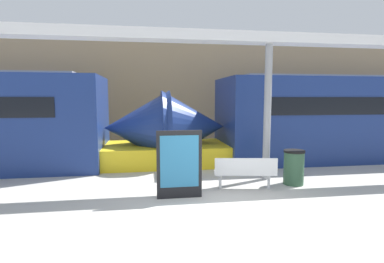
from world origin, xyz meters
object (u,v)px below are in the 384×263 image
poster_board (179,164)px  support_column_near (267,113)px  train_left (358,119)px  trash_bin (294,167)px  bench_near (245,171)px

poster_board → support_column_near: support_column_near is taller
train_left → trash_bin: (-4.38, -3.23, -1.04)m
support_column_near → trash_bin: bearing=-48.4°
poster_board → support_column_near: bearing=25.4°
train_left → support_column_near: 5.59m
bench_near → trash_bin: (1.49, 0.31, -0.03)m
trash_bin → support_column_near: size_ratio=0.25×
train_left → support_column_near: size_ratio=4.00×
train_left → poster_board: bearing=-152.9°
bench_near → support_column_near: (0.95, 0.93, 1.42)m
support_column_near → poster_board: bearing=-154.6°
train_left → poster_board: 8.57m
bench_near → poster_board: size_ratio=1.01×
bench_near → support_column_near: bearing=53.9°
train_left → trash_bin: 5.54m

